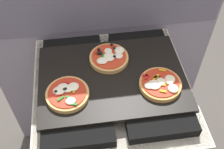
# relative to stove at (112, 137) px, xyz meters

# --- Properties ---
(kitchen_backsplash) EXTENTS (1.10, 0.09, 1.55)m
(kitchen_backsplash) POSITION_rel_stove_xyz_m (0.00, 0.34, 0.34)
(kitchen_backsplash) COLOR gray
(kitchen_backsplash) RESTS_ON ground_plane
(stove) EXTENTS (0.60, 0.64, 0.90)m
(stove) POSITION_rel_stove_xyz_m (0.00, 0.00, 0.00)
(stove) COLOR beige
(stove) RESTS_ON ground_plane
(baking_tray) EXTENTS (0.54, 0.38, 0.02)m
(baking_tray) POSITION_rel_stove_xyz_m (0.00, 0.00, 0.46)
(baking_tray) COLOR black
(baking_tray) RESTS_ON stove
(pizza_left) EXTENTS (0.15, 0.15, 0.03)m
(pizza_left) POSITION_rel_stove_xyz_m (-0.17, -0.06, 0.48)
(pizza_left) COLOR tan
(pizza_left) RESTS_ON baking_tray
(pizza_right) EXTENTS (0.15, 0.15, 0.03)m
(pizza_right) POSITION_rel_stove_xyz_m (0.16, -0.07, 0.48)
(pizza_right) COLOR tan
(pizza_right) RESTS_ON baking_tray
(pizza_center) EXTENTS (0.15, 0.15, 0.03)m
(pizza_center) POSITION_rel_stove_xyz_m (0.00, 0.09, 0.48)
(pizza_center) COLOR tan
(pizza_center) RESTS_ON baking_tray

